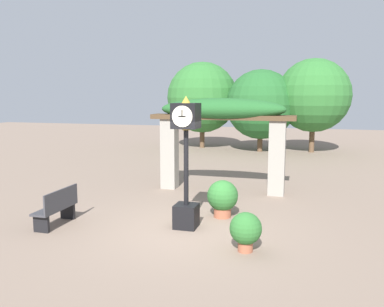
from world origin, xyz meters
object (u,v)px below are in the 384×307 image
(pedestal_clock, at_px, (186,160))
(potted_plant_near_left, at_px, (246,230))
(potted_plant_near_right, at_px, (223,197))
(park_bench, at_px, (57,208))

(pedestal_clock, height_order, potted_plant_near_left, pedestal_clock)
(pedestal_clock, height_order, potted_plant_near_right, pedestal_clock)
(pedestal_clock, bearing_deg, park_bench, -166.96)
(potted_plant_near_right, bearing_deg, potted_plant_near_left, -67.15)
(pedestal_clock, relative_size, potted_plant_near_right, 3.23)
(potted_plant_near_left, relative_size, potted_plant_near_right, 0.84)
(potted_plant_near_right, xyz_separation_m, park_bench, (-3.65, -1.73, -0.09))
(pedestal_clock, xyz_separation_m, potted_plant_near_left, (1.55, -1.09, -1.17))
(potted_plant_near_right, distance_m, park_bench, 4.04)
(potted_plant_near_left, bearing_deg, park_bench, 174.98)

